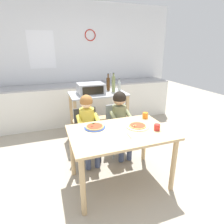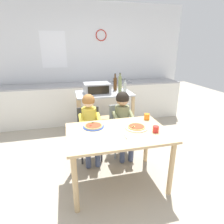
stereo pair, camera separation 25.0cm
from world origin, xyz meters
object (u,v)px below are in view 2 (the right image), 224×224
at_px(drinking_cup_red, 156,129).
at_px(dining_chair_right, 121,126).
at_px(toaster_oven, 97,88).
at_px(serving_spoon, 125,136).
at_px(kitchen_island_cart, 104,108).
at_px(child_in_yellow_shirt, 90,121).
at_px(bottle_clear_vinegar, 125,88).
at_px(bottle_tall_green_wine, 115,84).
at_px(dining_chair_left, 89,129).
at_px(bottle_squat_spirits, 120,84).
at_px(pizza_plate_cream, 136,127).
at_px(child_in_olive_shirt, 123,116).
at_px(drinking_cup_orange, 147,117).
at_px(pizza_plate_blue_rimmed, 93,126).
at_px(dining_table, 118,139).

bearing_deg(drinking_cup_red, dining_chair_right, 102.12).
bearing_deg(toaster_oven, serving_spoon, -87.44).
height_order(toaster_oven, serving_spoon, toaster_oven).
bearing_deg(kitchen_island_cart, child_in_yellow_shirt, -115.71).
bearing_deg(drinking_cup_red, bottle_clear_vinegar, 89.39).
distance_m(bottle_tall_green_wine, dining_chair_left, 1.17).
relative_size(bottle_clear_vinegar, bottle_tall_green_wine, 0.87).
height_order(bottle_squat_spirits, pizza_plate_cream, bottle_squat_spirits).
height_order(bottle_clear_vinegar, serving_spoon, bottle_clear_vinegar).
bearing_deg(toaster_oven, bottle_tall_green_wine, 19.69).
distance_m(toaster_oven, child_in_olive_shirt, 0.88).
distance_m(toaster_oven, dining_chair_left, 0.89).
relative_size(toaster_oven, dining_chair_right, 0.59).
distance_m(kitchen_island_cart, toaster_oven, 0.41).
distance_m(child_in_yellow_shirt, pizza_plate_cream, 0.77).
xyz_separation_m(bottle_squat_spirits, child_in_olive_shirt, (-0.16, -0.76, -0.36)).
bearing_deg(kitchen_island_cart, drinking_cup_red, -77.90).
relative_size(dining_chair_right, drinking_cup_red, 10.71).
bearing_deg(drinking_cup_orange, serving_spoon, -136.44).
relative_size(kitchen_island_cart, child_in_olive_shirt, 1.00).
relative_size(kitchen_island_cart, drinking_cup_orange, 12.77).
bearing_deg(bottle_tall_green_wine, bottle_clear_vinegar, -77.16).
bearing_deg(pizza_plate_blue_rimmed, drinking_cup_red, -24.78).
distance_m(bottle_clear_vinegar, dining_chair_left, 1.00).
xyz_separation_m(kitchen_island_cart, bottle_tall_green_wine, (0.25, 0.14, 0.43)).
height_order(bottle_tall_green_wine, bottle_squat_spirits, bottle_squat_spirits).
height_order(bottle_clear_vinegar, drinking_cup_orange, bottle_clear_vinegar).
bearing_deg(bottle_squat_spirits, child_in_yellow_shirt, -131.55).
bearing_deg(dining_chair_left, drinking_cup_red, -49.82).
distance_m(bottle_clear_vinegar, serving_spoon, 1.40).
bearing_deg(dining_chair_left, dining_chair_right, 1.40).
bearing_deg(bottle_tall_green_wine, dining_chair_right, -97.91).
bearing_deg(dining_table, kitchen_island_cart, 85.30).
relative_size(bottle_clear_vinegar, dining_chair_right, 0.35).
relative_size(dining_chair_left, pizza_plate_cream, 2.85).
xyz_separation_m(bottle_tall_green_wine, pizza_plate_blue_rimmed, (-0.64, -1.33, -0.27)).
relative_size(toaster_oven, child_in_olive_shirt, 0.45).
height_order(dining_chair_right, child_in_olive_shirt, child_in_olive_shirt).
relative_size(bottle_squat_spirits, drinking_cup_orange, 4.40).
bearing_deg(drinking_cup_orange, pizza_plate_cream, -135.34).
height_order(bottle_clear_vinegar, child_in_yellow_shirt, bottle_clear_vinegar).
xyz_separation_m(bottle_squat_spirits, pizza_plate_cream, (-0.17, -1.33, -0.30)).
bearing_deg(drinking_cup_orange, dining_table, -150.22).
bearing_deg(serving_spoon, pizza_plate_cream, 42.17).
distance_m(dining_table, drinking_cup_red, 0.48).
bearing_deg(child_in_yellow_shirt, drinking_cup_orange, -21.67).
distance_m(bottle_clear_vinegar, pizza_plate_cream, 1.17).
relative_size(dining_table, pizza_plate_blue_rimmed, 4.57).
distance_m(bottle_tall_green_wine, child_in_yellow_shirt, 1.19).
bearing_deg(pizza_plate_blue_rimmed, dining_chair_left, 89.99).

